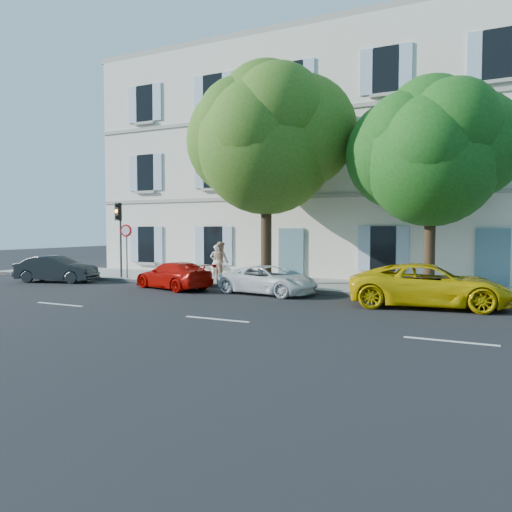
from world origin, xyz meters
The scene contains 14 objects.
ground centered at (0.00, 0.00, 0.00)m, with size 90.00×90.00×0.00m, color black.
sidewalk centered at (0.00, 4.45, 0.07)m, with size 36.00×4.50×0.15m, color #A09E96.
kerb centered at (0.00, 2.28, 0.08)m, with size 36.00×0.16×0.16m, color #9E998E.
building centered at (0.00, 10.20, 6.00)m, with size 28.00×7.00×12.00m, color silver.
car_dark_sedan centered at (-11.56, 0.83, 0.61)m, with size 1.29×3.70×1.22m, color black.
car_red_coupe centered at (-5.15, 1.12, 0.56)m, with size 1.57×3.86×1.12m, color #BB0C05.
car_white_coupe centered at (-0.98, 1.38, 0.54)m, with size 1.79×3.89×1.08m, color white.
car_yellow_supercar centered at (4.92, 0.88, 0.69)m, with size 2.29×4.96×1.38m, color #DBB709.
tree_left centered at (-2.03, 3.46, 5.97)m, with size 5.84×5.84×9.05m.
tree_right centered at (4.57, 3.47, 5.00)m, with size 4.91×4.91×7.56m.
traffic_light centered at (-9.43, 2.69, 2.72)m, with size 0.31×0.40×3.55m.
road_sign centered at (-8.91, 2.60, 1.97)m, with size 0.58×0.14×2.53m.
pedestrian_a centered at (-4.86, 4.04, 0.95)m, with size 0.58×0.38×1.60m, color silver.
pedestrian_b centered at (-4.57, 3.94, 1.02)m, with size 0.85×0.66×1.74m, color tan.
Camera 1 is at (7.01, -15.65, 2.49)m, focal length 35.00 mm.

